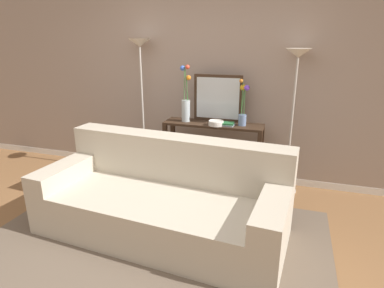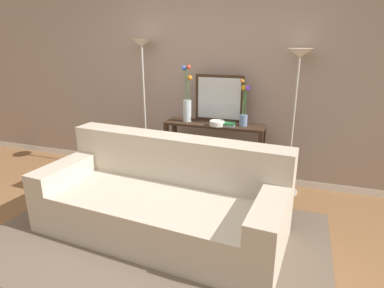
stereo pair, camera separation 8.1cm
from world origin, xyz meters
name	(u,v)px [view 1 (the left image)]	position (x,y,z in m)	size (l,w,h in m)	color
ground_plane	(125,270)	(0.00, 0.00, -0.01)	(16.00, 16.00, 0.02)	brown
back_wall	(200,61)	(0.00, 2.16, 1.52)	(12.00, 0.15, 3.05)	white
area_rug	(157,238)	(0.08, 0.47, 0.01)	(3.13, 1.95, 0.01)	brown
couch	(164,202)	(0.09, 0.63, 0.31)	(2.40, 1.18, 0.88)	#BCB29E
console_table	(213,144)	(0.29, 1.78, 0.56)	(1.21, 0.32, 0.82)	#382619
floor_lamp_left	(141,70)	(-0.71, 1.89, 1.42)	(0.28, 0.28, 1.80)	#B7B2A8
floor_lamp_right	(296,82)	(1.19, 1.89, 1.34)	(0.28, 0.28, 1.70)	#B7B2A8
wall_mirror	(218,98)	(0.30, 1.91, 1.11)	(0.60, 0.02, 0.57)	#382619
vase_tall_flowers	(186,104)	(-0.06, 1.77, 1.04)	(0.13, 0.10, 0.69)	silver
vase_short_flowers	(243,107)	(0.64, 1.79, 1.04)	(0.12, 0.11, 0.54)	#6B84AD
fruit_bowl	(216,123)	(0.34, 1.69, 0.85)	(0.18, 0.18, 0.06)	silver
book_stack	(226,124)	(0.45, 1.72, 0.84)	(0.20, 0.16, 0.04)	slate
book_row_under_console	(186,177)	(-0.06, 1.78, 0.06)	(0.30, 0.18, 0.13)	maroon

